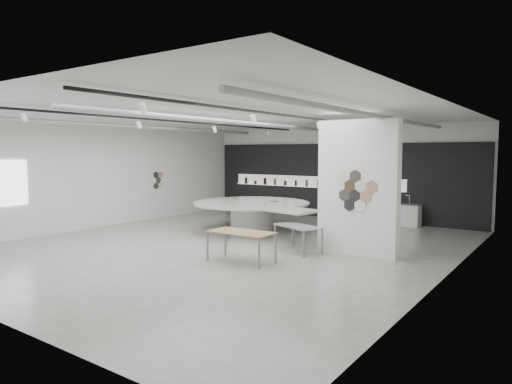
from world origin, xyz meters
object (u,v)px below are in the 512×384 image
Objects in this scene: sample_table_wood at (241,234)px; kitchen_counter at (401,214)px; sample_table_stone at (298,228)px; display_island at (253,212)px; partition_column at (358,188)px.

sample_table_wood is 1.13× the size of kitchen_counter.
sample_table_wood is 1.94m from sample_table_stone.
display_island is 3.51m from sample_table_stone.
sample_table_stone is (0.55, 1.85, -0.05)m from sample_table_wood.
kitchen_counter is (1.41, 8.05, -0.30)m from sample_table_wood.
sample_table_stone is 6.26m from kitchen_counter.
display_island reaches higher than sample_table_stone.
partition_column is at bearing 24.11° from sample_table_stone.
display_island is (-4.38, 1.28, -1.13)m from partition_column.
kitchen_counter is (0.85, 6.20, -0.25)m from sample_table_stone.
sample_table_stone is (-1.45, -0.65, -1.14)m from partition_column.
display_island reaches higher than sample_table_wood.
kitchen_counter is (3.78, 4.27, -0.25)m from display_island.
sample_table_stone is at bearing -155.89° from partition_column.
display_island is at bearing 146.61° from sample_table_stone.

